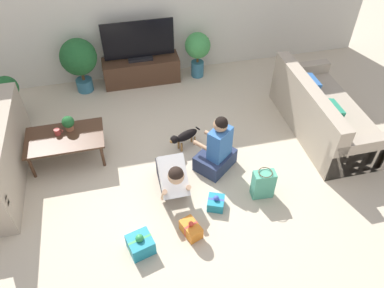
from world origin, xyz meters
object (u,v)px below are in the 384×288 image
object	(u,v)px
gift_bag_a	(263,184)
tabletop_plant	(68,123)
person_sitting	(217,150)
potted_plant_corner_left	(9,96)
gift_box_c	(141,244)
person_kneeling	(172,176)
tv_console	(142,70)
gift_box_b	(216,203)
dog	(184,137)
gift_box_a	(191,229)
potted_plant_back_left	(79,59)
coffee_table	(65,139)
potted_plant_back_right	(198,49)
mug	(58,132)
sofa_right	(322,115)
tv	(139,43)

from	to	relation	value
gift_bag_a	tabletop_plant	world-z (taller)	tabletop_plant
person_sitting	potted_plant_corner_left	bearing A→B (deg)	-71.32
gift_box_c	person_kneeling	bearing A→B (deg)	54.52
tv_console	tabletop_plant	world-z (taller)	tabletop_plant
tv_console	gift_box_b	xyz separation A→B (m)	(0.53, -3.04, -0.15)
dog	gift_box_c	world-z (taller)	dog
tabletop_plant	gift_box_a	bearing A→B (deg)	-53.11
tv_console	potted_plant_back_left	xyz separation A→B (m)	(-1.02, -0.05, 0.39)
tabletop_plant	gift_box_b	bearing A→B (deg)	-40.13
person_kneeling	gift_box_a	size ratio (longest dim) A/B	2.59
potted_plant_corner_left	person_kneeling	xyz separation A→B (m)	(2.16, -2.17, -0.07)
coffee_table	gift_bag_a	world-z (taller)	gift_bag_a
person_sitting	tv_console	bearing A→B (deg)	-111.84
coffee_table	person_sitting	xyz separation A→B (m)	(2.00, -0.65, -0.04)
tabletop_plant	dog	bearing A→B (deg)	-10.94
potted_plant_back_left	potted_plant_back_right	xyz separation A→B (m)	(2.04, -0.00, -0.07)
potted_plant_corner_left	gift_bag_a	bearing A→B (deg)	-36.52
tv_console	potted_plant_back_right	xyz separation A→B (m)	(1.02, -0.05, 0.32)
gift_box_a	potted_plant_back_left	bearing A→B (deg)	109.15
coffee_table	gift_box_a	distance (m)	2.18
gift_bag_a	tabletop_plant	xyz separation A→B (m)	(-2.36, 1.41, 0.32)
tv_console	mug	size ratio (longest dim) A/B	11.13
coffee_table	sofa_right	bearing A→B (deg)	-3.77
dog	tv_console	bearing A→B (deg)	167.85
person_sitting	gift_box_c	bearing A→B (deg)	2.82
potted_plant_back_left	gift_box_b	distance (m)	3.41
gift_box_a	gift_bag_a	size ratio (longest dim) A/B	0.72
coffee_table	gift_box_c	xyz separation A→B (m)	(0.80, -1.71, -0.26)
coffee_table	tv	world-z (taller)	tv
potted_plant_back_right	person_kneeling	xyz separation A→B (m)	(-0.99, -2.67, -0.20)
gift_box_a	mug	distance (m)	2.29
tv_console	potted_plant_corner_left	distance (m)	2.21
person_sitting	mug	xyz separation A→B (m)	(-2.08, 0.72, 0.13)
coffee_table	person_kneeling	size ratio (longest dim) A/B	1.29
gift_bag_a	mug	distance (m)	2.87
gift_bag_a	tabletop_plant	bearing A→B (deg)	149.24
gift_box_b	potted_plant_corner_left	bearing A→B (deg)	136.88
sofa_right	tv	size ratio (longest dim) A/B	1.65
sofa_right	gift_box_a	distance (m)	2.74
coffee_table	tv	xyz separation A→B (m)	(1.28, 1.72, 0.40)
potted_plant_corner_left	gift_box_c	distance (m)	3.34
potted_plant_back_left	gift_box_b	xyz separation A→B (m)	(1.54, -2.99, -0.54)
coffee_table	dog	bearing A→B (deg)	-5.61
person_kneeling	gift_box_b	bearing A→B (deg)	-33.57
potted_plant_corner_left	tv	bearing A→B (deg)	14.45
sofa_right	gift_box_a	xyz separation A→B (m)	(-2.36, -1.38, -0.22)
gift_box_a	tabletop_plant	size ratio (longest dim) A/B	1.42
tv_console	potted_plant_back_left	distance (m)	1.09
tv	dog	bearing A→B (deg)	-78.96
tv	coffee_table	bearing A→B (deg)	-126.64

